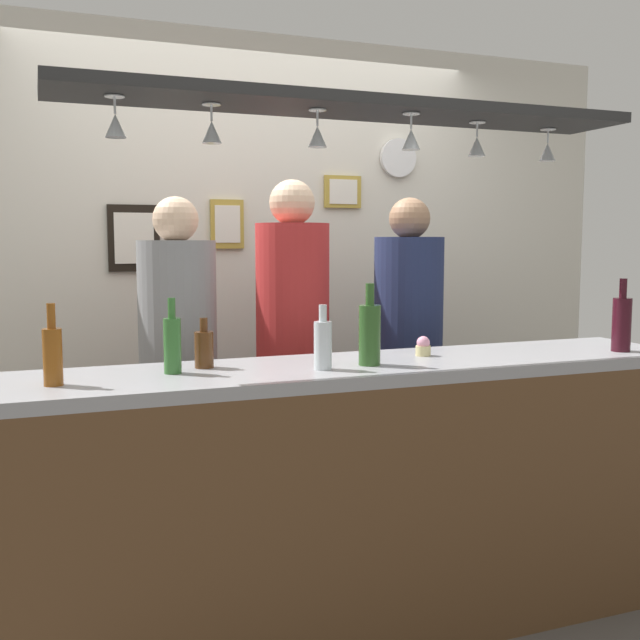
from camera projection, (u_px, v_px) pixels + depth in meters
name	position (u px, v px, depth m)	size (l,w,h in m)	color
ground_plane	(328.00, 589.00, 3.19)	(8.00, 8.00, 0.00)	#4C4742
back_wall	(255.00, 276.00, 4.07)	(4.40, 0.06, 2.60)	silver
bar_counter	(381.00, 464.00, 2.65)	(2.70, 0.55, 1.04)	#99999E
overhead_glass_rack	(359.00, 107.00, 2.70)	(2.20, 0.36, 0.04)	black
hanging_wineglass_far_left	(115.00, 124.00, 2.39)	(0.07, 0.07, 0.13)	silver
hanging_wineglass_left	(212.00, 131.00, 2.53)	(0.07, 0.07, 0.13)	silver
hanging_wineglass_center_left	(317.00, 135.00, 2.64)	(0.07, 0.07, 0.13)	silver
hanging_wineglass_center	(411.00, 138.00, 2.72)	(0.07, 0.07, 0.13)	silver
hanging_wineglass_center_right	(477.00, 145.00, 2.92)	(0.07, 0.07, 0.13)	silver
hanging_wineglass_right	(547.00, 151.00, 3.10)	(0.07, 0.07, 0.13)	silver
person_left_grey_shirt	(178.00, 350.00, 3.24)	(0.34, 0.34, 1.69)	#2D334C
person_middle_red_shirt	(293.00, 332.00, 3.43)	(0.34, 0.34, 1.77)	#2D334C
person_right_navy_shirt	(408.00, 336.00, 3.65)	(0.34, 0.34, 1.70)	#2D334C
bottle_beer_brown_stubby	(204.00, 348.00, 2.64)	(0.07, 0.07, 0.18)	#512D14
bottle_beer_amber_tall	(53.00, 354.00, 2.31)	(0.06, 0.06, 0.26)	brown
bottle_wine_dark_red	(622.00, 323.00, 3.03)	(0.08, 0.08, 0.30)	#380F19
bottle_beer_green_import	(172.00, 343.00, 2.52)	(0.06, 0.06, 0.26)	#336B2D
bottle_soda_clear	(323.00, 344.00, 2.60)	(0.06, 0.06, 0.23)	silver
bottle_champagne_green	(369.00, 333.00, 2.69)	(0.08, 0.08, 0.30)	#2D5623
cupcake	(423.00, 347.00, 2.92)	(0.06, 0.06, 0.08)	beige
picture_frame_upper_small	(343.00, 192.00, 4.16)	(0.22, 0.02, 0.18)	#B29338
picture_frame_caricature	(134.00, 238.00, 3.78)	(0.26, 0.02, 0.34)	black
picture_frame_crest	(227.00, 224.00, 3.94)	(0.18, 0.02, 0.26)	#B29338
wall_clock	(398.00, 158.00, 4.26)	(0.22, 0.22, 0.03)	white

